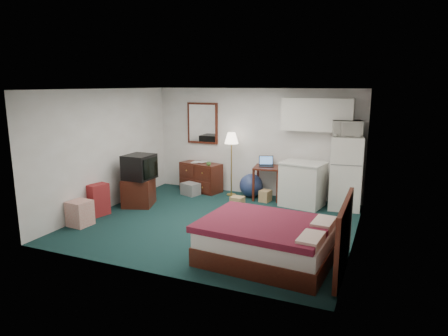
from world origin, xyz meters
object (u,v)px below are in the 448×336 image
at_px(desk, 267,183).
at_px(kitchen_counter, 302,185).
at_px(dresser, 201,177).
at_px(tv_stand, 139,192).
at_px(suitcase, 98,200).
at_px(bed, 267,241).
at_px(fridge, 346,173).
at_px(floor_lamp, 231,164).

bearing_deg(desk, kitchen_counter, -21.84).
bearing_deg(desk, dresser, 170.70).
height_order(tv_stand, suitcase, suitcase).
bearing_deg(bed, tv_stand, 159.17).
height_order(kitchen_counter, fridge, fridge).
relative_size(dresser, tv_stand, 1.57).
xyz_separation_m(desk, suitcase, (-2.77, -2.44, -0.06)).
xyz_separation_m(floor_lamp, tv_stand, (-1.55, -1.54, -0.44)).
relative_size(desk, suitcase, 1.18).
xyz_separation_m(kitchen_counter, suitcase, (-3.62, -2.23, -0.15)).
height_order(floor_lamp, kitchen_counter, floor_lamp).
xyz_separation_m(floor_lamp, kitchen_counter, (1.73, -0.20, -0.28)).
distance_m(tv_stand, suitcase, 0.95).
xyz_separation_m(desk, bed, (0.95, -3.14, -0.08)).
distance_m(bed, tv_stand, 3.73).
xyz_separation_m(dresser, floor_lamp, (0.83, -0.06, 0.39)).
bearing_deg(floor_lamp, kitchen_counter, -6.59).
distance_m(desk, kitchen_counter, 0.88).
relative_size(desk, fridge, 0.49).
height_order(fridge, tv_stand, fridge).
height_order(desk, tv_stand, desk).
height_order(kitchen_counter, suitcase, kitchen_counter).
bearing_deg(bed, desk, 111.13).
bearing_deg(tv_stand, bed, -43.89).
xyz_separation_m(floor_lamp, suitcase, (-1.89, -2.43, -0.42)).
bearing_deg(bed, fridge, 80.46).
height_order(floor_lamp, bed, floor_lamp).
relative_size(fridge, suitcase, 2.40).
distance_m(floor_lamp, tv_stand, 2.23).
distance_m(kitchen_counter, suitcase, 4.26).
distance_m(kitchen_counter, bed, 2.93).
xyz_separation_m(bed, tv_stand, (-3.38, 1.58, 0.01)).
bearing_deg(tv_stand, fridge, 1.23).
distance_m(dresser, tv_stand, 1.76).
height_order(desk, suitcase, desk).
bearing_deg(suitcase, desk, 55.56).
relative_size(bed, suitcase, 2.89).
xyz_separation_m(fridge, tv_stand, (-4.14, -1.51, -0.47)).
xyz_separation_m(tv_stand, suitcase, (-0.35, -0.89, 0.02)).
xyz_separation_m(bed, suitcase, (-3.72, 0.70, 0.02)).
relative_size(fridge, tv_stand, 2.34).
height_order(fridge, suitcase, fridge).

